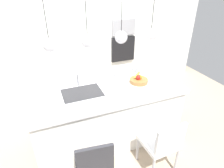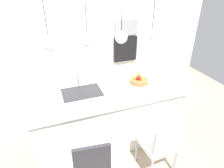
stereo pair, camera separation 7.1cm
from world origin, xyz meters
TOP-DOWN VIEW (x-y plane):
  - floor at (0.00, 0.00)m, footprint 6.60×6.60m
  - back_wall at (0.00, 1.65)m, footprint 6.00×0.10m
  - kitchen_island at (0.00, 0.00)m, footprint 2.25×1.01m
  - sink_basin at (-0.36, 0.00)m, footprint 0.56×0.40m
  - faucet at (-0.36, 0.21)m, footprint 0.02×0.17m
  - fruit_bowl at (0.54, -0.02)m, footprint 0.29×0.29m
  - microwave at (1.00, 1.58)m, footprint 0.54×0.08m
  - oven at (1.00, 1.58)m, footprint 0.56×0.08m
  - chair_near at (-0.48, -0.89)m, footprint 0.46×0.47m
  - chair_middle at (0.43, -0.89)m, footprint 0.46×0.46m
  - pendant_light_left at (-0.70, 0.00)m, footprint 0.17×0.17m
  - pendant_light_center_left at (-0.23, 0.00)m, footprint 0.17×0.17m
  - pendant_light_center_right at (0.23, 0.00)m, footprint 0.17×0.17m
  - pendant_light_right at (0.70, 0.00)m, footprint 0.17×0.17m

SIDE VIEW (x-z plane):
  - floor at x=0.00m, z-range 0.00..0.00m
  - kitchen_island at x=0.00m, z-range 0.00..0.91m
  - chair_middle at x=0.43m, z-range 0.06..0.91m
  - chair_near at x=-0.48m, z-range 0.05..0.93m
  - oven at x=1.00m, z-range 0.62..1.18m
  - sink_basin at x=-0.36m, z-range 0.90..0.91m
  - fruit_bowl at x=0.54m, z-range 0.88..1.03m
  - faucet at x=-0.36m, z-range 0.94..1.16m
  - back_wall at x=0.00m, z-range 0.00..2.60m
  - microwave at x=1.00m, z-range 1.23..1.57m
  - pendant_light_left at x=-0.70m, z-range 1.26..2.03m
  - pendant_light_center_left at x=-0.23m, z-range 1.26..2.03m
  - pendant_light_center_right at x=0.23m, z-range 1.26..2.03m
  - pendant_light_right at x=0.70m, z-range 1.26..2.03m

